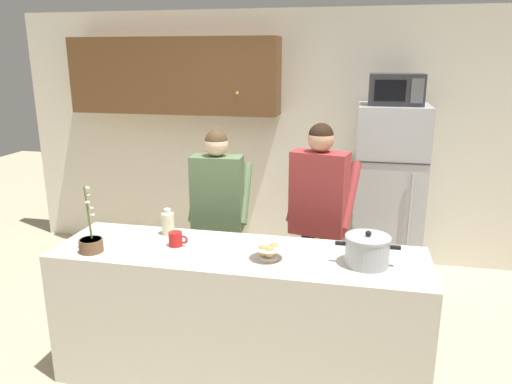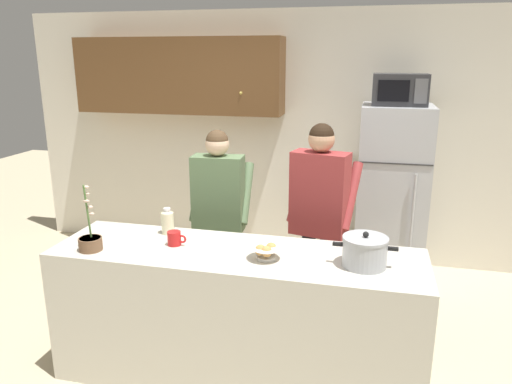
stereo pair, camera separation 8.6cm
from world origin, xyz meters
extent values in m
plane|color=#C6B793|center=(0.00, 0.00, 0.00)|extent=(14.00, 14.00, 0.00)
cube|color=silver|center=(0.00, 2.30, 1.30)|extent=(6.00, 0.12, 2.60)
cube|color=brown|center=(-1.20, 2.07, 1.94)|extent=(2.21, 0.34, 0.77)
sphere|color=gold|center=(-0.48, 1.90, 1.79)|extent=(0.03, 0.03, 0.03)
cube|color=beige|center=(0.00, 0.00, 0.46)|extent=(2.41, 0.68, 0.92)
cube|color=#B7BABF|center=(1.02, 1.85, 0.85)|extent=(0.64, 0.64, 1.71)
cube|color=#333333|center=(1.02, 1.53, 1.23)|extent=(0.63, 0.01, 0.01)
cylinder|color=#B2B2B7|center=(1.20, 1.50, 0.77)|extent=(0.02, 0.02, 0.77)
cube|color=#2D2D30|center=(1.02, 1.83, 1.85)|extent=(0.48, 0.36, 0.28)
cube|color=black|center=(0.96, 1.65, 1.85)|extent=(0.26, 0.01, 0.18)
cube|color=#59595B|center=(1.19, 1.65, 1.85)|extent=(0.11, 0.01, 0.21)
cylinder|color=#33384C|center=(-0.29, 0.75, 0.39)|extent=(0.11, 0.11, 0.77)
cylinder|color=#33384C|center=(-0.43, 0.75, 0.39)|extent=(0.11, 0.11, 0.77)
cube|color=#59724C|center=(-0.36, 0.75, 1.08)|extent=(0.41, 0.22, 0.61)
sphere|color=beige|center=(-0.36, 0.75, 1.48)|extent=(0.19, 0.19, 0.19)
sphere|color=#4C3823|center=(-0.36, 0.75, 1.50)|extent=(0.18, 0.18, 0.18)
cylinder|color=#59724C|center=(-0.16, 0.88, 1.06)|extent=(0.10, 0.37, 0.47)
cylinder|color=#59724C|center=(-0.57, 0.86, 1.06)|extent=(0.10, 0.37, 0.47)
cylinder|color=black|center=(0.52, 0.73, 0.40)|extent=(0.11, 0.11, 0.81)
cylinder|color=black|center=(0.38, 0.76, 0.40)|extent=(0.11, 0.11, 0.81)
cube|color=#993333|center=(0.45, 0.75, 1.13)|extent=(0.46, 0.29, 0.64)
sphere|color=tan|center=(0.45, 0.75, 1.55)|extent=(0.20, 0.20, 0.20)
sphere|color=black|center=(0.45, 0.75, 1.57)|extent=(0.19, 0.19, 0.19)
cylinder|color=#993333|center=(0.68, 0.82, 1.11)|extent=(0.16, 0.39, 0.49)
cylinder|color=#993333|center=(0.27, 0.91, 1.11)|extent=(0.16, 0.39, 0.49)
cylinder|color=#ADAFB5|center=(0.81, -0.03, 1.00)|extent=(0.26, 0.26, 0.17)
cylinder|color=#ADAFB5|center=(0.81, -0.03, 1.09)|extent=(0.27, 0.27, 0.02)
sphere|color=black|center=(0.81, -0.03, 1.12)|extent=(0.04, 0.04, 0.04)
cube|color=black|center=(0.65, -0.03, 1.04)|extent=(0.06, 0.02, 0.02)
cube|color=black|center=(0.97, -0.03, 1.04)|extent=(0.06, 0.02, 0.02)
cylinder|color=red|center=(-0.43, 0.01, 0.97)|extent=(0.09, 0.09, 0.10)
torus|color=red|center=(-0.37, 0.01, 0.97)|extent=(0.06, 0.01, 0.06)
cylinder|color=white|center=(0.21, -0.07, 0.93)|extent=(0.12, 0.12, 0.02)
cone|color=white|center=(0.21, -0.07, 0.97)|extent=(0.21, 0.21, 0.06)
sphere|color=tan|center=(0.18, -0.09, 0.98)|extent=(0.07, 0.07, 0.07)
sphere|color=tan|center=(0.24, -0.04, 0.98)|extent=(0.07, 0.07, 0.07)
sphere|color=tan|center=(0.23, -0.11, 0.98)|extent=(0.07, 0.07, 0.07)
cylinder|color=beige|center=(-0.56, 0.21, 1.00)|extent=(0.09, 0.09, 0.15)
cone|color=beige|center=(-0.56, 0.21, 1.09)|extent=(0.09, 0.09, 0.02)
cylinder|color=white|center=(-0.56, 0.21, 1.10)|extent=(0.05, 0.05, 0.02)
cylinder|color=brown|center=(-0.92, -0.20, 0.96)|extent=(0.15, 0.15, 0.09)
cylinder|color=#38281E|center=(-0.92, -0.20, 1.00)|extent=(0.14, 0.14, 0.01)
cylinder|color=#4C7238|center=(-0.92, -0.20, 1.18)|extent=(0.01, 0.04, 0.36)
ellipsoid|color=beige|center=(-0.91, -0.18, 1.17)|extent=(0.04, 0.03, 0.02)
ellipsoid|color=beige|center=(-0.91, -0.18, 1.21)|extent=(0.04, 0.03, 0.02)
ellipsoid|color=beige|center=(-0.92, -0.20, 1.25)|extent=(0.04, 0.03, 0.02)
ellipsoid|color=beige|center=(-0.92, -0.19, 1.30)|extent=(0.04, 0.03, 0.02)
ellipsoid|color=beige|center=(-0.92, -0.19, 1.34)|extent=(0.04, 0.03, 0.02)
camera|label=1|loc=(0.73, -2.82, 2.13)|focal=34.13mm
camera|label=2|loc=(0.81, -2.80, 2.13)|focal=34.13mm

